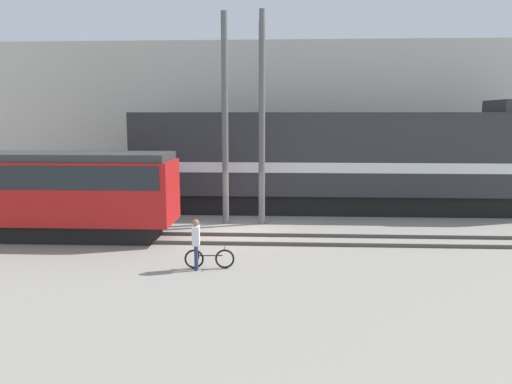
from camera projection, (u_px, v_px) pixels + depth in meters
ground_plane at (237, 232)px, 21.24m from camera, size 120.00×120.00×0.00m
track_near at (234, 239)px, 19.73m from camera, size 60.00×1.51×0.14m
track_far at (245, 210)px, 25.91m from camera, size 60.00×1.51×0.14m
building_backdrop at (253, 120)px, 32.28m from camera, size 31.40×6.00×9.23m
freight_locomotive at (342, 161)px, 25.27m from camera, size 20.89×3.04×5.66m
streetcar at (26, 190)px, 19.87m from camera, size 11.86×2.54×3.46m
bicycle at (209, 259)px, 16.09m from camera, size 1.62×0.44×0.69m
person at (196, 239)px, 15.83m from camera, size 0.24×0.37×1.65m
utility_pole_left at (225, 121)px, 22.16m from camera, size 0.28×0.28×9.37m
utility_pole_center at (262, 126)px, 22.11m from camera, size 0.29×0.29×8.92m
utility_pole_right at (262, 120)px, 22.07m from camera, size 0.25×0.25×9.43m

